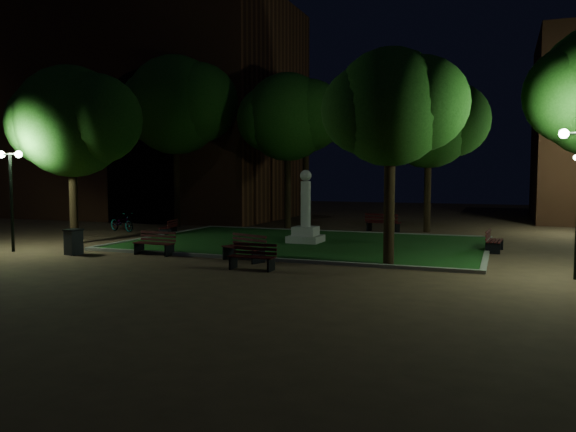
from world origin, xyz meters
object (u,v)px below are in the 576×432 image
at_px(bench_near_left, 253,258).
at_px(bench_west_near, 155,244).
at_px(monument, 306,222).
at_px(bench_right_side, 493,242).
at_px(bench_left_side, 169,228).
at_px(bench_far_side, 383,223).
at_px(trash_bin, 74,242).
at_px(bench_near_right, 245,249).
at_px(bicycle, 122,222).

height_order(bench_near_left, bench_west_near, bench_west_near).
height_order(monument, bench_right_side, monument).
xyz_separation_m(bench_left_side, bench_right_side, (15.44, -0.56, 0.04)).
xyz_separation_m(monument, bench_far_side, (2.16, 6.32, -0.49)).
bearing_deg(bench_far_side, monument, 80.03).
relative_size(bench_west_near, trash_bin, 1.66).
distance_m(monument, bench_right_side, 7.83).
height_order(bench_west_near, trash_bin, trash_bin).
bearing_deg(bench_right_side, bench_west_near, 119.12).
distance_m(bench_far_side, trash_bin, 15.75).
bearing_deg(bench_far_side, bench_near_right, 86.49).
bearing_deg(bench_right_side, bench_near_left, 139.86).
relative_size(bench_left_side, trash_bin, 1.52).
height_order(monument, bench_left_side, monument).
distance_m(trash_bin, bicycle, 8.77).
distance_m(bench_near_right, bench_west_near, 3.89).
xyz_separation_m(bench_west_near, trash_bin, (-2.94, -1.10, 0.08)).
bearing_deg(trash_bin, bench_right_side, 23.89).
height_order(monument, trash_bin, monument).
bearing_deg(bench_west_near, bench_right_side, 27.11).
bearing_deg(bench_west_near, monument, 52.93).
bearing_deg(bench_near_right, bench_left_side, 160.56).
relative_size(bench_near_left, trash_bin, 1.55).
xyz_separation_m(bench_near_left, bench_left_side, (-8.25, 7.86, -0.03)).
xyz_separation_m(bench_near_right, bench_west_near, (-3.89, 0.17, -0.03)).
xyz_separation_m(bench_far_side, bicycle, (-13.21, -4.74, 0.04)).
distance_m(bench_far_side, bicycle, 14.03).
height_order(bench_near_right, trash_bin, trash_bin).
height_order(bench_right_side, trash_bin, trash_bin).
bearing_deg(bench_near_left, bench_right_side, 45.29).
relative_size(trash_bin, bicycle, 0.50).
xyz_separation_m(bench_west_near, bench_far_side, (6.46, 11.54, 0.05)).
distance_m(bench_near_right, bench_right_side, 10.02).
bearing_deg(bench_left_side, bench_near_right, 36.49).
height_order(bench_near_left, bicycle, bicycle).
distance_m(bench_left_side, bench_far_side, 11.19).
height_order(bench_left_side, bench_far_side, bench_far_side).
distance_m(monument, bench_near_left, 7.01).
bearing_deg(bench_left_side, bench_west_near, 16.14).
height_order(bench_left_side, bench_right_side, bench_right_side).
relative_size(bench_near_right, bench_right_side, 1.13).
relative_size(bench_near_right, bench_west_near, 1.12).
relative_size(bench_near_left, bench_west_near, 0.94).
bearing_deg(bench_near_right, bench_west_near, -160.87).
xyz_separation_m(monument, bench_near_right, (-0.42, -5.39, -0.51)).
bearing_deg(bench_right_side, bench_near_right, 129.33).
relative_size(bench_west_near, bench_far_side, 0.86).
height_order(monument, bench_near_left, monument).
relative_size(bench_near_right, trash_bin, 1.85).
bearing_deg(monument, bench_right_side, 2.53).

